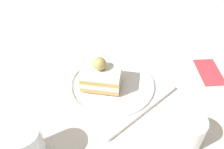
% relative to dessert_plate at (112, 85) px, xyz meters
% --- Properties ---
extents(ground_plane, '(2.40, 2.40, 0.00)m').
position_rel_dessert_plate_xyz_m(ground_plane, '(0.01, -0.02, -0.01)').
color(ground_plane, silver).
extents(dessert_plate, '(0.26, 0.26, 0.02)m').
position_rel_dessert_plate_xyz_m(dessert_plate, '(0.00, 0.00, 0.00)').
color(dessert_plate, white).
rests_on(dessert_plate, ground_plane).
extents(cake_slice, '(0.12, 0.12, 0.09)m').
position_rel_dessert_plate_xyz_m(cake_slice, '(0.01, 0.03, 0.04)').
color(cake_slice, tan).
rests_on(cake_slice, dessert_plate).
extents(fork, '(0.11, 0.01, 0.00)m').
position_rel_dessert_plate_xyz_m(fork, '(0.09, -0.04, 0.01)').
color(fork, silver).
rests_on(fork, dessert_plate).
extents(drink_glass_near, '(0.07, 0.07, 0.10)m').
position_rel_dessert_plate_xyz_m(drink_glass_near, '(-0.07, 0.26, 0.03)').
color(drink_glass_near, silver).
rests_on(drink_glass_near, ground_plane).
extents(drink_glass_far, '(0.07, 0.07, 0.07)m').
position_rel_dessert_plate_xyz_m(drink_glass_far, '(-0.23, -0.04, 0.02)').
color(drink_glass_far, white).
rests_on(drink_glass_far, ground_plane).
extents(folded_napkin, '(0.13, 0.11, 0.00)m').
position_rel_dessert_plate_xyz_m(folded_napkin, '(-0.11, -0.26, -0.01)').
color(folded_napkin, '#AA333B').
rests_on(folded_napkin, ground_plane).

